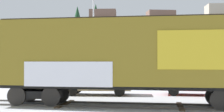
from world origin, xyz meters
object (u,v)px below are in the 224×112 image
parked_car_tan (97,81)px  parked_car_red (198,82)px  freight_car (134,54)px  flagpole (94,20)px

parked_car_tan → parked_car_red: (6.28, 0.48, -0.07)m
freight_car → parked_car_tan: 5.49m
freight_car → flagpole: size_ratio=1.60×
freight_car → parked_car_red: size_ratio=2.95×
flagpole → parked_car_tan: 8.02m
flagpole → parked_car_tan: (1.24, -6.38, -4.69)m
flagpole → parked_car_tan: flagpole is taller
flagpole → parked_car_tan: size_ratio=2.06×
parked_car_red → parked_car_tan: bearing=-175.6°
parked_car_tan → parked_car_red: size_ratio=0.90×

